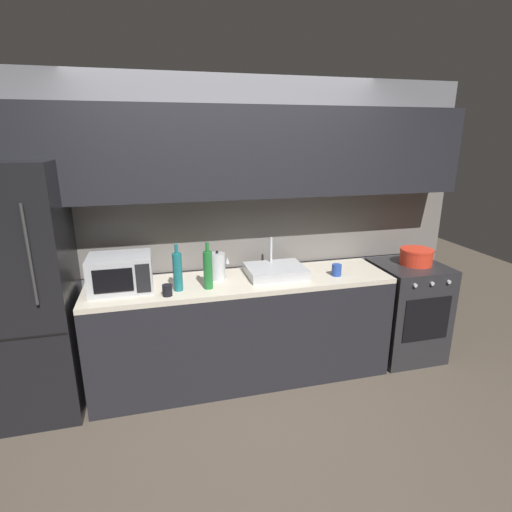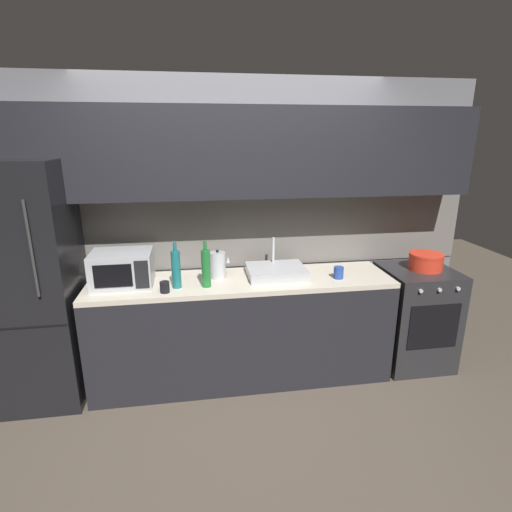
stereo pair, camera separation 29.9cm
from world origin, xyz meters
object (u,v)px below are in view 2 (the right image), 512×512
oven_range (414,316)px  wine_bottle_teal (176,269)px  microwave (122,268)px  mug_dark (165,287)px  cooking_pot (426,261)px  kettle (218,265)px  refrigerator (30,286)px  mug_blue (339,273)px  wine_bottle_green (206,268)px

oven_range → wine_bottle_teal: bearing=-177.1°
microwave → wine_bottle_teal: (0.42, -0.13, 0.02)m
mug_dark → cooking_pot: bearing=5.1°
mug_dark → wine_bottle_teal: bearing=45.9°
kettle → cooking_pot: bearing=-2.1°
refrigerator → wine_bottle_teal: size_ratio=5.18×
kettle → mug_blue: (0.98, -0.17, -0.06)m
mug_dark → cooking_pot: cooking_pot is taller
mug_dark → microwave: bearing=146.9°
refrigerator → oven_range: size_ratio=2.08×
mug_blue → cooking_pot: size_ratio=0.34×
refrigerator → kettle: (1.43, 0.07, 0.07)m
kettle → cooking_pot: 1.81m
oven_range → cooking_pot: 0.52m
kettle → wine_bottle_teal: 0.37m
oven_range → wine_bottle_green: wine_bottle_green is taller
oven_range → mug_blue: 0.94m
refrigerator → cooking_pot: size_ratio=6.44×
refrigerator → wine_bottle_green: refrigerator is taller
kettle → mug_blue: size_ratio=2.47×
oven_range → wine_bottle_teal: (-2.10, -0.11, 0.60)m
kettle → wine_bottle_teal: wine_bottle_teal is taller
microwave → mug_dark: (0.33, -0.22, -0.09)m
kettle → mug_blue: kettle is taller
wine_bottle_green → wine_bottle_teal: 0.23m
mug_dark → mug_blue: bearing=3.9°
microwave → wine_bottle_green: wine_bottle_green is taller
oven_range → wine_bottle_teal: wine_bottle_teal is taller
microwave → kettle: size_ratio=1.90×
mug_dark → oven_range: bearing=5.1°
refrigerator → mug_blue: 2.41m
kettle → wine_bottle_green: 0.22m
oven_range → mug_dark: size_ratio=10.57×
kettle → mug_dark: (-0.42, -0.26, -0.07)m
oven_range → cooking_pot: cooking_pot is taller
microwave → cooking_pot: (2.56, -0.02, -0.06)m
wine_bottle_teal → mug_blue: bearing=0.2°
oven_range → cooking_pot: bearing=1.7°
wine_bottle_teal → oven_range: bearing=2.9°
wine_bottle_green → cooking_pot: (1.92, 0.12, -0.08)m
mug_blue → mug_dark: 1.40m
mug_dark → refrigerator: bearing=169.0°
refrigerator → microwave: 0.69m
oven_range → wine_bottle_green: bearing=-176.3°
kettle → mug_blue: bearing=-9.8°
mug_blue → mug_dark: size_ratio=1.15×
wine_bottle_green → refrigerator: bearing=174.7°
oven_range → mug_blue: bearing=-172.7°
microwave → mug_blue: bearing=-4.0°
oven_range → wine_bottle_green: size_ratio=2.48×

